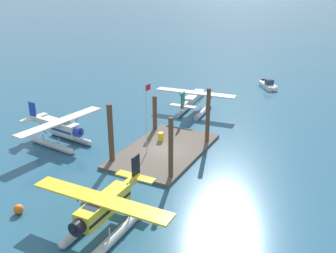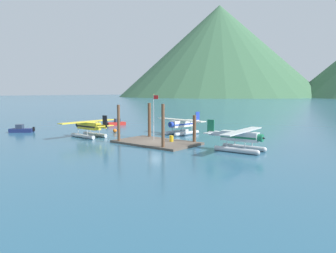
% 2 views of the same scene
% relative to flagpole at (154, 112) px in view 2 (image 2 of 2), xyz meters
% --- Properties ---
extents(ground_plane, '(1200.00, 1200.00, 0.00)m').
position_rel_flagpole_xyz_m(ground_plane, '(1.35, -1.13, -4.53)').
color(ground_plane, '#285670').
extents(dock_platform, '(12.18, 7.21, 0.30)m').
position_rel_flagpole_xyz_m(dock_platform, '(1.35, -1.13, -4.38)').
color(dock_platform, brown).
rests_on(dock_platform, ground).
extents(piling_near_left, '(0.42, 0.42, 5.65)m').
position_rel_flagpole_xyz_m(piling_near_left, '(-3.30, -4.21, -1.71)').
color(piling_near_left, brown).
rests_on(piling_near_left, ground).
extents(piling_near_right, '(0.43, 0.43, 5.99)m').
position_rel_flagpole_xyz_m(piling_near_right, '(5.25, -4.15, -1.54)').
color(piling_near_right, brown).
rests_on(piling_near_right, ground).
extents(piling_far_left, '(0.50, 0.50, 5.76)m').
position_rel_flagpole_xyz_m(piling_far_left, '(-2.94, 2.11, -1.66)').
color(piling_far_left, brown).
rests_on(piling_far_left, ground).
extents(piling_far_right, '(0.49, 0.49, 4.17)m').
position_rel_flagpole_xyz_m(piling_far_right, '(5.76, 2.33, -2.45)').
color(piling_far_right, brown).
rests_on(piling_far_right, ground).
extents(flagpole, '(0.95, 0.10, 6.91)m').
position_rel_flagpole_xyz_m(flagpole, '(0.00, 0.00, 0.00)').
color(flagpole, silver).
rests_on(flagpole, dock_platform).
extents(fuel_drum, '(0.62, 0.62, 0.88)m').
position_rel_flagpole_xyz_m(fuel_drum, '(3.18, 0.20, -3.79)').
color(fuel_drum, gold).
rests_on(fuel_drum, dock_platform).
extents(mooring_buoy, '(0.73, 0.73, 0.73)m').
position_rel_flagpole_xyz_m(mooring_buoy, '(-12.91, 3.44, -4.17)').
color(mooring_buoy, orange).
rests_on(mooring_buoy, ground).
extents(mountain_ridge_centre_peak, '(297.03, 297.03, 134.21)m').
position_rel_flagpole_xyz_m(mountain_ridge_centre_peak, '(-219.36, 390.47, 62.57)').
color(mountain_ridge_centre_peak, '#386042').
rests_on(mountain_ridge_centre_peak, ground).
extents(seaplane_cream_bow_left, '(10.49, 7.95, 3.84)m').
position_rel_flagpole_xyz_m(seaplane_cream_bow_left, '(-1.77, 9.34, -2.96)').
color(seaplane_cream_bow_left, '#B7BABF').
rests_on(seaplane_cream_bow_left, ground).
extents(seaplane_silver_stbd_fwd, '(7.97, 10.47, 3.84)m').
position_rel_flagpole_xyz_m(seaplane_silver_stbd_fwd, '(13.74, 0.98, -2.96)').
color(seaplane_silver_stbd_fwd, '#B7BABF').
rests_on(seaplane_silver_stbd_fwd, ground).
extents(seaplane_yellow_port_aft, '(7.98, 10.40, 3.84)m').
position_rel_flagpole_xyz_m(seaplane_yellow_port_aft, '(-11.66, -3.36, -2.96)').
color(seaplane_yellow_port_aft, '#B7BABF').
rests_on(seaplane_yellow_port_aft, ground).
extents(boat_navy_open_sw, '(4.15, 3.89, 1.50)m').
position_rel_flagpole_xyz_m(boat_navy_open_sw, '(-26.86, -7.44, -4.05)').
color(boat_navy_open_sw, navy).
rests_on(boat_navy_open_sw, ground).
extents(boat_red_open_west, '(2.65, 4.75, 1.50)m').
position_rel_flagpole_xyz_m(boat_red_open_west, '(-22.66, 12.54, -4.05)').
color(boat_red_open_west, '#B2231E').
rests_on(boat_red_open_west, ground).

